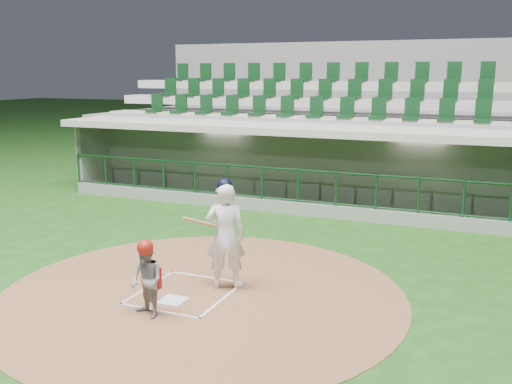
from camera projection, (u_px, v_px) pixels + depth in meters
ground at (193, 288)px, 10.41m from camera, size 120.00×120.00×0.00m
dirt_circle at (202, 294)px, 10.11m from camera, size 7.20×7.20×0.01m
home_plate at (173, 301)px, 9.77m from camera, size 0.43×0.43×0.02m
batter_box_chalk at (185, 293)px, 10.14m from camera, size 1.55×1.80×0.01m
dugout_structure at (321, 170)px, 17.24m from camera, size 16.40×3.70×3.00m
seating_deck at (344, 143)px, 19.95m from camera, size 17.00×6.72×5.15m
batter at (225, 234)px, 10.19m from camera, size 0.96×1.00×2.03m
catcher at (147, 279)px, 9.05m from camera, size 0.72×0.65×1.28m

